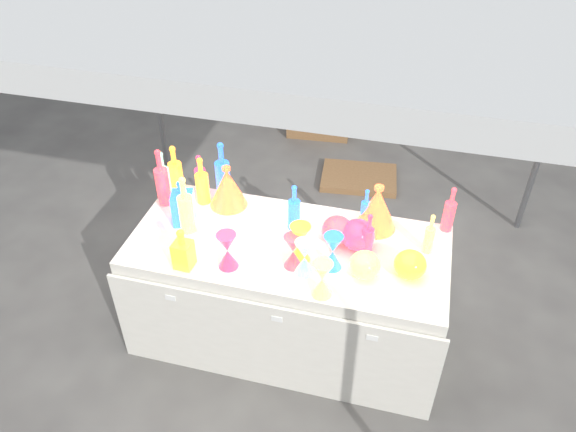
% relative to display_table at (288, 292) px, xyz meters
% --- Properties ---
extents(ground, '(80.00, 80.00, 0.00)m').
position_rel_display_table_xyz_m(ground, '(-0.00, 0.01, -0.37)').
color(ground, slate).
rests_on(ground, ground).
extents(display_table, '(1.84, 0.83, 0.75)m').
position_rel_display_table_xyz_m(display_table, '(0.00, 0.00, 0.00)').
color(display_table, silver).
rests_on(display_table, ground).
extents(cardboard_box_closed, '(0.64, 0.49, 0.44)m').
position_rel_display_table_xyz_m(cardboard_box_closed, '(-0.35, 2.63, -0.15)').
color(cardboard_box_closed, olive).
rests_on(cardboard_box_closed, ground).
extents(cardboard_box_flat, '(0.70, 0.53, 0.06)m').
position_rel_display_table_xyz_m(cardboard_box_flat, '(0.18, 1.83, -0.35)').
color(cardboard_box_flat, olive).
rests_on(cardboard_box_flat, ground).
extents(bottle_0, '(0.11, 0.11, 0.33)m').
position_rel_display_table_xyz_m(bottle_0, '(-0.80, 0.33, 0.54)').
color(bottle_0, red).
rests_on(bottle_0, display_table).
extents(bottle_1, '(0.12, 0.12, 0.38)m').
position_rel_display_table_xyz_m(bottle_1, '(-0.50, 0.36, 0.57)').
color(bottle_1, '#198A46').
rests_on(bottle_1, display_table).
extents(bottle_2, '(0.10, 0.10, 0.38)m').
position_rel_display_table_xyz_m(bottle_2, '(-0.83, 0.20, 0.57)').
color(bottle_2, orange).
rests_on(bottle_2, display_table).
extents(bottle_3, '(0.09, 0.09, 0.27)m').
position_rel_display_table_xyz_m(bottle_3, '(-0.66, 0.36, 0.51)').
color(bottle_3, '#1A2C9D').
rests_on(bottle_3, display_table).
extents(bottle_4, '(0.11, 0.11, 0.37)m').
position_rel_display_table_xyz_m(bottle_4, '(-0.59, -0.02, 0.56)').
color(bottle_4, '#147E7E').
rests_on(bottle_4, display_table).
extents(bottle_5, '(0.09, 0.09, 0.33)m').
position_rel_display_table_xyz_m(bottle_5, '(-0.85, 0.26, 0.54)').
color(bottle_5, '#C62775').
rests_on(bottle_5, display_table).
extents(bottle_6, '(0.09, 0.09, 0.32)m').
position_rel_display_table_xyz_m(bottle_6, '(-0.60, 0.27, 0.53)').
color(bottle_6, red).
rests_on(bottle_6, display_table).
extents(bottle_7, '(0.09, 0.09, 0.30)m').
position_rel_display_table_xyz_m(bottle_7, '(-0.00, 0.16, 0.52)').
color(bottle_7, '#198A46').
rests_on(bottle_7, display_table).
extents(decanter_0, '(0.10, 0.10, 0.25)m').
position_rel_display_table_xyz_m(decanter_0, '(-0.49, -0.30, 0.50)').
color(decanter_0, red).
rests_on(decanter_0, display_table).
extents(decanter_2, '(0.15, 0.15, 0.29)m').
position_rel_display_table_xyz_m(decanter_2, '(-0.64, 0.05, 0.52)').
color(decanter_2, '#198A46').
rests_on(decanter_2, display_table).
extents(hourglass_0, '(0.12, 0.12, 0.20)m').
position_rel_display_table_xyz_m(hourglass_0, '(0.07, -0.16, 0.48)').
color(hourglass_0, orange).
rests_on(hourglass_0, display_table).
extents(hourglass_1, '(0.12, 0.12, 0.22)m').
position_rel_display_table_xyz_m(hourglass_1, '(-0.26, -0.25, 0.48)').
color(hourglass_1, '#1A2C9D').
rests_on(hourglass_1, display_table).
extents(hourglass_2, '(0.12, 0.12, 0.21)m').
position_rel_display_table_xyz_m(hourglass_2, '(0.26, -0.33, 0.48)').
color(hourglass_2, '#147E7E').
rests_on(hourglass_2, display_table).
extents(hourglass_3, '(0.14, 0.14, 0.21)m').
position_rel_display_table_xyz_m(hourglass_3, '(0.14, -0.19, 0.48)').
color(hourglass_3, '#C62775').
rests_on(hourglass_3, display_table).
extents(hourglass_4, '(0.14, 0.14, 0.23)m').
position_rel_display_table_xyz_m(hourglass_4, '(0.09, -0.10, 0.49)').
color(hourglass_4, red).
rests_on(hourglass_4, display_table).
extents(hourglass_5, '(0.14, 0.14, 0.21)m').
position_rel_display_table_xyz_m(hourglass_5, '(0.28, -0.11, 0.48)').
color(hourglass_5, '#198A46').
rests_on(hourglass_5, display_table).
extents(globe_0, '(0.23, 0.23, 0.14)m').
position_rel_display_table_xyz_m(globe_0, '(0.68, -0.08, 0.44)').
color(globe_0, red).
rests_on(globe_0, display_table).
extents(globe_1, '(0.18, 0.18, 0.13)m').
position_rel_display_table_xyz_m(globe_1, '(0.45, -0.14, 0.44)').
color(globe_1, '#147E7E').
rests_on(globe_1, display_table).
extents(globe_2, '(0.19, 0.19, 0.14)m').
position_rel_display_table_xyz_m(globe_2, '(0.26, 0.10, 0.45)').
color(globe_2, orange).
rests_on(globe_2, display_table).
extents(globe_3, '(0.24, 0.24, 0.15)m').
position_rel_display_table_xyz_m(globe_3, '(0.38, 0.08, 0.45)').
color(globe_3, '#1A2C9D').
rests_on(globe_3, display_table).
extents(lampshade_0, '(0.29, 0.29, 0.27)m').
position_rel_display_table_xyz_m(lampshade_0, '(-0.45, 0.28, 0.51)').
color(lampshade_0, yellow).
rests_on(lampshade_0, display_table).
extents(lampshade_1, '(0.26, 0.26, 0.29)m').
position_rel_display_table_xyz_m(lampshade_1, '(0.45, 0.29, 0.52)').
color(lampshade_1, yellow).
rests_on(lampshade_1, display_table).
extents(bottle_8, '(0.07, 0.07, 0.25)m').
position_rel_display_table_xyz_m(bottle_8, '(0.39, 0.29, 0.50)').
color(bottle_8, '#198A46').
rests_on(bottle_8, display_table).
extents(bottle_9, '(0.07, 0.07, 0.29)m').
position_rel_display_table_xyz_m(bottle_9, '(0.86, 0.37, 0.52)').
color(bottle_9, orange).
rests_on(bottle_9, display_table).
extents(bottle_10, '(0.06, 0.06, 0.28)m').
position_rel_display_table_xyz_m(bottle_10, '(0.44, 0.03, 0.51)').
color(bottle_10, '#1A2C9D').
rests_on(bottle_10, display_table).
extents(bottle_11, '(0.06, 0.06, 0.25)m').
position_rel_display_table_xyz_m(bottle_11, '(0.76, 0.14, 0.50)').
color(bottle_11, '#147E7E').
rests_on(bottle_11, display_table).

